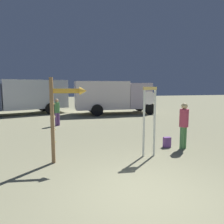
# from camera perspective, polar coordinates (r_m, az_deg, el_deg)

# --- Properties ---
(ground_plane) EXTENTS (80.00, 80.00, 0.00)m
(ground_plane) POSITION_cam_1_polar(r_m,az_deg,el_deg) (5.05, 8.46, -20.83)
(ground_plane) COLOR gray
(standing_clock) EXTENTS (0.45, 0.12, 2.30)m
(standing_clock) POSITION_cam_1_polar(r_m,az_deg,el_deg) (7.15, 9.86, -0.53)
(standing_clock) COLOR silver
(standing_clock) RESTS_ON ground_plane
(arrow_sign) EXTENTS (1.10, 0.30, 2.59)m
(arrow_sign) POSITION_cam_1_polar(r_m,az_deg,el_deg) (6.58, -12.71, 1.10)
(arrow_sign) COLOR #936E48
(arrow_sign) RESTS_ON ground_plane
(person_near_clock) EXTENTS (0.33, 0.33, 1.72)m
(person_near_clock) POSITION_cam_1_polar(r_m,az_deg,el_deg) (8.38, 18.48, -2.85)
(person_near_clock) COLOR #4F8C4E
(person_near_clock) RESTS_ON ground_plane
(backpack) EXTENTS (0.27, 0.21, 0.39)m
(backpack) POSITION_cam_1_polar(r_m,az_deg,el_deg) (8.56, 14.33, -7.76)
(backpack) COLOR #794898
(backpack) RESTS_ON ground_plane
(person_distant) EXTENTS (0.30, 0.30, 1.57)m
(person_distant) POSITION_cam_1_polar(r_m,az_deg,el_deg) (12.90, -14.34, 0.32)
(person_distant) COLOR #754990
(person_distant) RESTS_ON ground_plane
(box_truck_near) EXTENTS (7.61, 4.71, 2.78)m
(box_truck_near) POSITION_cam_1_polar(r_m,az_deg,el_deg) (18.94, -22.34, 4.17)
(box_truck_near) COLOR silver
(box_truck_near) RESTS_ON ground_plane
(box_truck_far) EXTENTS (6.32, 2.70, 2.66)m
(box_truck_far) POSITION_cam_1_polar(r_m,az_deg,el_deg) (17.77, 0.00, 4.41)
(box_truck_far) COLOR white
(box_truck_far) RESTS_ON ground_plane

